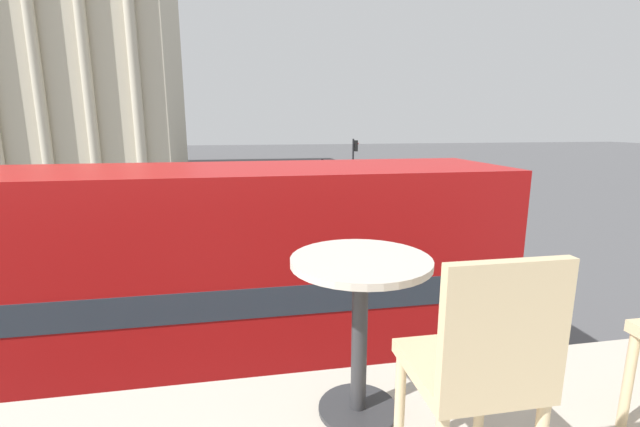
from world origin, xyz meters
TOP-DOWN VIEW (x-y plane):
  - double_decker_bus at (-0.07, 4.95)m, footprint 10.21×2.65m
  - cafe_dining_table at (1.22, -0.35)m, footprint 0.60×0.60m
  - cafe_chair_0 at (1.47, -0.88)m, footprint 0.40×0.40m
  - plaza_building_left at (-17.75, 45.26)m, footprint 24.64×13.72m
  - traffic_light_near at (-0.28, 9.45)m, footprint 0.42×0.24m
  - traffic_light_mid at (4.31, 16.77)m, footprint 0.42×0.24m
  - traffic_light_far at (7.87, 24.99)m, footprint 0.42×0.24m
  - pedestrian_red at (6.64, 28.75)m, footprint 0.32×0.32m
  - pedestrian_yellow at (2.18, 20.80)m, footprint 0.32×0.32m

SIDE VIEW (x-z plane):
  - pedestrian_yellow at x=2.18m, z-range 0.12..1.77m
  - pedestrian_red at x=6.64m, z-range 0.14..1.88m
  - traffic_light_mid at x=4.31m, z-range 0.54..4.01m
  - double_decker_bus at x=-0.07m, z-range 0.25..4.56m
  - traffic_light_near at x=-0.28m, z-range 0.58..4.34m
  - traffic_light_far at x=7.87m, z-range 0.61..4.62m
  - cafe_chair_0 at x=1.47m, z-range 3.79..4.70m
  - cafe_dining_table at x=1.22m, z-range 3.90..4.63m
  - plaza_building_left at x=-17.75m, z-range -0.01..21.48m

